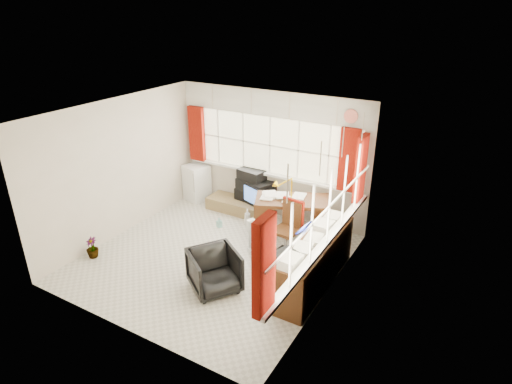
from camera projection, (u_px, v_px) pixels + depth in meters
ground at (214, 258)px, 7.25m from camera, size 4.00×4.00×0.00m
room_walls at (210, 176)px, 6.64m from camera, size 4.00×4.00×4.00m
window_back at (269, 170)px, 8.40m from camera, size 3.70×0.12×3.60m
window_right at (325, 238)px, 5.98m from camera, size 0.12×3.70×3.60m
curtains at (290, 171)px, 6.97m from camera, size 3.83×3.83×1.15m
overhead_cabinets at (296, 123)px, 6.66m from camera, size 3.98×3.98×0.48m
desk at (292, 216)px, 7.75m from camera, size 1.48×1.14×0.80m
desk_lamp at (292, 185)px, 7.42m from camera, size 0.17×0.15×0.45m
task_chair at (290, 226)px, 7.20m from camera, size 0.46×0.49×0.98m
office_chair at (214, 271)px, 6.34m from camera, size 0.97×0.96×0.64m
radiator at (258, 243)px, 7.23m from camera, size 0.43×0.31×0.60m
credenza at (314, 261)px, 6.46m from camera, size 0.50×2.00×0.85m
file_tray at (285, 256)px, 5.82m from camera, size 0.36×0.40×0.11m
tv_bench at (240, 206)px, 8.81m from camera, size 1.40×0.50×0.25m
crt_tv at (260, 192)px, 8.59m from camera, size 0.64×0.61×0.46m
hifi_stack at (252, 186)px, 8.67m from camera, size 0.70×0.50×0.67m
mini_fridge at (197, 182)px, 9.29m from camera, size 0.57×0.57×0.78m
spray_bottle_a at (247, 217)px, 8.30m from camera, size 0.17×0.17×0.32m
spray_bottle_b at (219, 222)px, 8.22m from camera, size 0.11×0.11×0.19m
flower_vase at (92, 248)px, 7.21m from camera, size 0.22×0.22×0.37m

